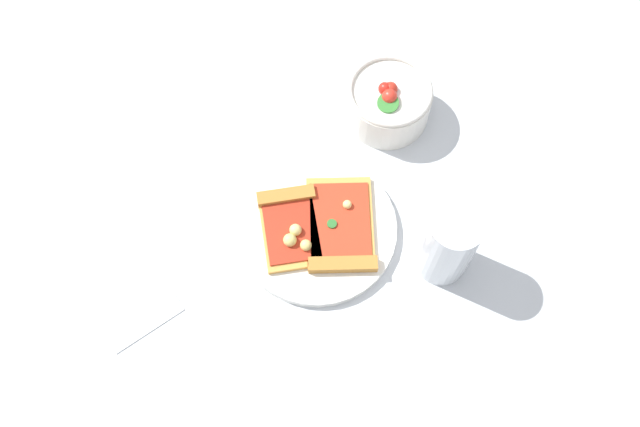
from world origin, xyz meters
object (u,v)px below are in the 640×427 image
Objects in this scene: pizza_slice_near at (291,224)px; plate at (317,229)px; paper_napkin at (127,292)px; salad_bowl at (388,101)px; soda_glass at (448,245)px; pizza_slice_far at (342,231)px.

plate is at bearing 63.12° from pizza_slice_near.
plate is at bearing 85.59° from paper_napkin.
salad_bowl is 0.26m from soda_glass.
soda_glass is (0.13, 0.17, 0.04)m from pizza_slice_near.
pizza_slice_near reaches higher than pizza_slice_far.
paper_napkin is (0.12, -0.46, -0.03)m from salad_bowl.
soda_glass is (0.12, 0.14, 0.06)m from plate.
pizza_slice_far is 0.31m from paper_napkin.
soda_glass reaches higher than plate.
pizza_slice_far is at bearing 57.53° from pizza_slice_near.
pizza_slice_near is at bearing -60.53° from salad_bowl.
salad_bowl is at bearing 127.27° from plate.
plate is 1.68× the size of pizza_slice_near.
plate is at bearing -128.07° from pizza_slice_far.
salad_bowl is (-0.14, 0.18, 0.03)m from plate.
pizza_slice_near is at bearing 88.85° from paper_napkin.
salad_bowl reaches higher than pizza_slice_far.
soda_glass is (0.25, -0.04, 0.03)m from salad_bowl.
soda_glass reaches higher than paper_napkin.
pizza_slice_far is 1.28× the size of salad_bowl.
salad_bowl is 0.48m from paper_napkin.
soda_glass is (0.09, 0.11, 0.05)m from pizza_slice_far.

